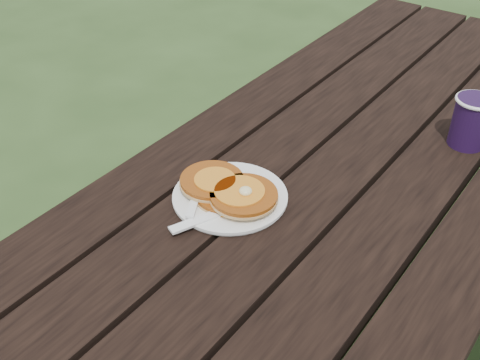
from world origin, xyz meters
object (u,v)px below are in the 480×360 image
Objects in this scene: plate at (230,197)px; coffee_cup at (472,119)px; picnic_table at (342,274)px; pancake_stack at (229,190)px.

plate is 0.55m from coffee_cup.
picnic_table is 0.50m from coffee_cup.
coffee_cup is at bearing 40.45° from picnic_table.
plate is 0.02m from pancake_stack.
coffee_cup reaches higher than plate.
pancake_stack is at bearing -110.83° from picnic_table.
coffee_cup reaches higher than picnic_table.
pancake_stack is at bearing -122.52° from coffee_cup.
plate is 1.92× the size of coffee_cup.
plate is at bearing -122.66° from coffee_cup.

